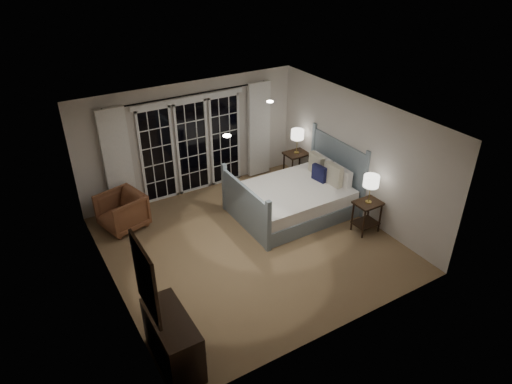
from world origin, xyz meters
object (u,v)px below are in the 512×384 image
lamp_left (371,181)px  armchair (122,211)px  bed (295,197)px  dresser (173,340)px  nightstand_left (367,212)px  lamp_right (297,135)px  nightstand_right (296,162)px

lamp_left → armchair: size_ratio=0.71×
bed → armchair: 3.51m
dresser → nightstand_left: bearing=13.0°
bed → armchair: bearing=158.7°
dresser → bed: bearing=32.4°
lamp_right → armchair: lamp_right is taller
lamp_right → dresser: (-4.48, -3.48, -0.76)m
nightstand_left → lamp_left: bearing=-166.0°
nightstand_left → bed: bearing=121.0°
armchair → dresser: dresser is taller
nightstand_right → dresser: (-4.48, -3.48, -0.07)m
nightstand_right → lamp_right: lamp_right is taller
nightstand_left → nightstand_right: bearing=88.6°
armchair → lamp_left: bearing=42.5°
nightstand_left → nightstand_right: 2.46m
dresser → nightstand_right: bearing=37.9°
lamp_right → nightstand_left: bearing=-91.4°
lamp_left → nightstand_right: bearing=88.6°
nightstand_right → bed: bearing=-125.6°
bed → nightstand_right: bearing=54.4°
dresser → armchair: bearing=84.1°
nightstand_right → dresser: dresser is taller
lamp_left → armchair: 4.85m
lamp_right → dresser: 5.72m
bed → dresser: (-3.64, -2.31, 0.05)m
lamp_left → armchair: lamp_left is taller
lamp_right → dresser: bearing=-142.1°
lamp_left → nightstand_left: bearing=14.0°
nightstand_left → armchair: 4.79m
bed → nightstand_right: 1.44m
nightstand_left → lamp_right: size_ratio=1.15×
nightstand_left → dresser: bearing=-167.0°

